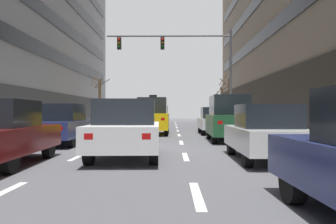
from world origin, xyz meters
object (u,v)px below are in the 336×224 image
(car_parked_3, at_px, (214,121))
(street_tree_3, at_px, (229,99))
(car_parked_2, at_px, (229,118))
(taxi_driving_1, at_px, (161,115))
(street_tree_2, at_px, (99,99))
(street_tree_0, at_px, (222,104))
(car_driving_5, at_px, (61,125))
(traffic_signal_0, at_px, (189,58))
(car_driving_0, at_px, (126,129))
(taxi_driving_4, at_px, (153,116))
(taxi_driving_2, at_px, (126,118))
(car_parked_1, at_px, (266,133))
(car_driving_6, at_px, (115,119))
(pedestrian_0, at_px, (252,115))

(car_parked_3, xyz_separation_m, street_tree_3, (2.59, 10.59, 1.73))
(car_parked_3, bearing_deg, car_parked_2, -90.00)
(taxi_driving_1, distance_m, street_tree_3, 12.90)
(street_tree_2, bearing_deg, street_tree_0, 0.06)
(taxi_driving_1, xyz_separation_m, car_parked_3, (4.04, -21.55, -0.22))
(car_driving_5, height_order, traffic_signal_0, traffic_signal_0)
(car_driving_0, height_order, taxi_driving_1, taxi_driving_1)
(traffic_signal_0, bearing_deg, street_tree_0, 72.49)
(taxi_driving_4, height_order, street_tree_0, street_tree_0)
(taxi_driving_1, xyz_separation_m, taxi_driving_4, (0.22, -22.13, 0.07))
(car_parked_2, bearing_deg, taxi_driving_2, 112.19)
(taxi_driving_1, height_order, taxi_driving_2, taxi_driving_1)
(car_parked_1, relative_size, traffic_signal_0, 0.48)
(taxi_driving_1, relative_size, traffic_signal_0, 0.50)
(car_driving_6, height_order, pedestrian_0, pedestrian_0)
(car_driving_5, xyz_separation_m, car_parked_2, (7.34, 1.80, 0.23))
(car_driving_0, bearing_deg, car_driving_5, 127.56)
(taxi_driving_2, xyz_separation_m, car_parked_3, (7.17, -12.03, 0.02))
(car_parked_1, bearing_deg, car_driving_6, 111.71)
(car_driving_5, xyz_separation_m, car_driving_6, (0.09, 13.40, -0.01))
(car_parked_1, bearing_deg, street_tree_2, 110.61)
(taxi_driving_4, bearing_deg, pedestrian_0, 38.67)
(car_driving_5, height_order, street_tree_0, street_tree_0)
(car_driving_6, relative_size, street_tree_0, 1.03)
(taxi_driving_2, relative_size, street_tree_2, 0.81)
(car_parked_1, xyz_separation_m, car_parked_2, (0.00, 6.60, 0.28))
(taxi_driving_2, height_order, street_tree_3, street_tree_3)
(street_tree_0, distance_m, street_tree_3, 5.10)
(pedestrian_0, bearing_deg, taxi_driving_2, 148.24)
(car_parked_3, bearing_deg, street_tree_2, 123.75)
(taxi_driving_2, xyz_separation_m, traffic_signal_0, (5.70, -9.43, 4.34))
(taxi_driving_2, xyz_separation_m, car_driving_6, (-0.07, -6.00, 0.03))
(taxi_driving_4, xyz_separation_m, traffic_signal_0, (2.35, 3.18, 4.04))
(car_driving_6, distance_m, traffic_signal_0, 7.98)
(car_driving_5, bearing_deg, taxi_driving_2, 89.51)
(street_tree_3, height_order, pedestrian_0, street_tree_3)
(street_tree_0, bearing_deg, taxi_driving_2, -159.62)
(taxi_driving_2, xyz_separation_m, pedestrian_0, (10.77, -6.67, 0.32))
(car_driving_5, height_order, car_parked_2, car_parked_2)
(car_parked_1, bearing_deg, street_tree_0, 84.56)
(taxi_driving_2, relative_size, traffic_signal_0, 0.50)
(car_parked_1, height_order, street_tree_2, street_tree_2)
(traffic_signal_0, bearing_deg, car_parked_2, -79.74)
(street_tree_2, bearing_deg, car_parked_2, -63.75)
(car_driving_0, distance_m, taxi_driving_4, 11.09)
(taxi_driving_1, xyz_separation_m, traffic_signal_0, (2.57, -18.96, 4.10))
(car_parked_2, xyz_separation_m, street_tree_3, (2.59, 16.15, 1.48))
(traffic_signal_0, height_order, street_tree_0, traffic_signal_0)
(car_parked_2, bearing_deg, taxi_driving_1, 98.48)
(car_driving_5, distance_m, street_tree_2, 23.32)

